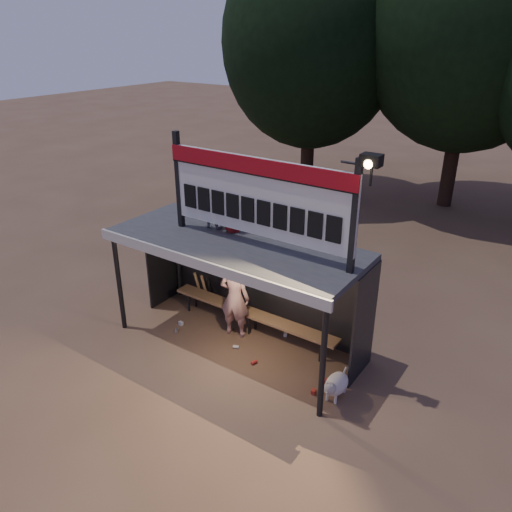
{
  "coord_description": "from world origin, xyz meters",
  "views": [
    {
      "loc": [
        5.23,
        -6.91,
        5.98
      ],
      "look_at": [
        0.2,
        0.4,
        1.9
      ],
      "focal_mm": 35.0,
      "sensor_mm": 36.0,
      "label": 1
    }
  ],
  "objects": [
    {
      "name": "ground",
      "position": [
        0.0,
        0.0,
        0.0
      ],
      "size": [
        80.0,
        80.0,
        0.0
      ],
      "primitive_type": "plane",
      "color": "brown",
      "rests_on": "ground"
    },
    {
      "name": "player",
      "position": [
        -0.25,
        0.27,
        0.88
      ],
      "size": [
        0.72,
        0.55,
        1.76
      ],
      "primitive_type": "imported",
      "rotation": [
        0.0,
        0.0,
        3.36
      ],
      "color": "silver",
      "rests_on": "ground"
    },
    {
      "name": "child_a",
      "position": [
        -0.8,
        0.31,
        2.79
      ],
      "size": [
        0.51,
        0.43,
        0.94
      ],
      "primitive_type": "imported",
      "rotation": [
        0.0,
        0.0,
        3.32
      ],
      "color": "gray",
      "rests_on": "dugout_shelter"
    },
    {
      "name": "child_b",
      "position": [
        -0.34,
        0.36,
        2.79
      ],
      "size": [
        0.54,
        0.52,
        0.93
      ],
      "primitive_type": "imported",
      "rotation": [
        0.0,
        0.0,
        2.41
      ],
      "color": "#B01B1B",
      "rests_on": "dugout_shelter"
    },
    {
      "name": "dugout_shelter",
      "position": [
        0.0,
        0.24,
        1.85
      ],
      "size": [
        5.1,
        2.08,
        2.32
      ],
      "color": "#38383A",
      "rests_on": "ground"
    },
    {
      "name": "scoreboard_assembly",
      "position": [
        0.56,
        -0.01,
        3.32
      ],
      "size": [
        4.1,
        0.27,
        1.99
      ],
      "color": "black",
      "rests_on": "dugout_shelter"
    },
    {
      "name": "bench",
      "position": [
        0.0,
        0.55,
        0.43
      ],
      "size": [
        4.0,
        0.35,
        0.48
      ],
      "color": "olive",
      "rests_on": "ground"
    },
    {
      "name": "tree_left",
      "position": [
        -4.0,
        10.0,
        5.51
      ],
      "size": [
        6.46,
        6.46,
        9.27
      ],
      "color": "black",
      "rests_on": "ground"
    },
    {
      "name": "tree_mid",
      "position": [
        1.0,
        11.5,
        6.17
      ],
      "size": [
        7.22,
        7.22,
        10.36
      ],
      "color": "#311F16",
      "rests_on": "ground"
    },
    {
      "name": "dog",
      "position": [
        2.42,
        -0.35,
        0.28
      ],
      "size": [
        0.36,
        0.81,
        0.49
      ],
      "color": "white",
      "rests_on": "ground"
    },
    {
      "name": "bats",
      "position": [
        -1.53,
        0.82,
        0.43
      ],
      "size": [
        0.49,
        0.33,
        0.84
      ],
      "color": "#9E7A4A",
      "rests_on": "ground"
    },
    {
      "name": "litter",
      "position": [
        0.42,
        -0.12,
        0.04
      ],
      "size": [
        3.66,
        1.39,
        0.08
      ],
      "color": "#AF271E",
      "rests_on": "ground"
    }
  ]
}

